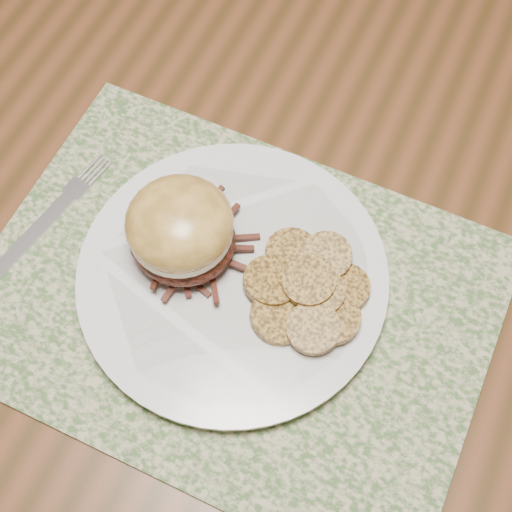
{
  "coord_description": "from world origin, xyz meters",
  "views": [
    {
      "loc": [
        0.41,
        -0.29,
        1.34
      ],
      "look_at": [
        0.3,
        -0.05,
        0.79
      ],
      "focal_mm": 50.0,
      "sensor_mm": 36.0,
      "label": 1
    }
  ],
  "objects_px": {
    "fork": "(46,221)",
    "dining_table": "(29,169)",
    "dinner_plate": "(233,276)",
    "pork_sandwich": "(181,229)"
  },
  "relations": [
    {
      "from": "dining_table",
      "to": "dinner_plate",
      "type": "xyz_separation_m",
      "value": [
        0.28,
        -0.06,
        0.09
      ]
    },
    {
      "from": "dinner_plate",
      "to": "dining_table",
      "type": "bearing_deg",
      "value": 167.95
    },
    {
      "from": "pork_sandwich",
      "to": "fork",
      "type": "relative_size",
      "value": 0.66
    },
    {
      "from": "dining_table",
      "to": "dinner_plate",
      "type": "height_order",
      "value": "dinner_plate"
    },
    {
      "from": "fork",
      "to": "dining_table",
      "type": "bearing_deg",
      "value": 151.36
    },
    {
      "from": "dining_table",
      "to": "pork_sandwich",
      "type": "bearing_deg",
      "value": -13.59
    },
    {
      "from": "dinner_plate",
      "to": "fork",
      "type": "relative_size",
      "value": 1.5
    },
    {
      "from": "dinner_plate",
      "to": "fork",
      "type": "xyz_separation_m",
      "value": [
        -0.18,
        -0.02,
        -0.01
      ]
    },
    {
      "from": "pork_sandwich",
      "to": "fork",
      "type": "height_order",
      "value": "pork_sandwich"
    },
    {
      "from": "dining_table",
      "to": "pork_sandwich",
      "type": "distance_m",
      "value": 0.28
    }
  ]
}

